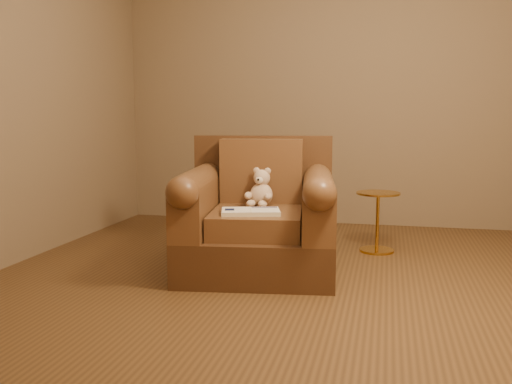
# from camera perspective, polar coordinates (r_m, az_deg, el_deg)

# --- Properties ---
(floor) EXTENTS (4.00, 4.00, 0.00)m
(floor) POSITION_cam_1_polar(r_m,az_deg,el_deg) (3.94, 2.88, -8.38)
(floor) COLOR brown
(floor) RESTS_ON ground
(room) EXTENTS (4.02, 4.02, 2.71)m
(room) POSITION_cam_1_polar(r_m,az_deg,el_deg) (3.84, 3.06, 17.04)
(room) COLOR #836C51
(room) RESTS_ON ground
(armchair) EXTENTS (1.16, 1.12, 0.94)m
(armchair) POSITION_cam_1_polar(r_m,az_deg,el_deg) (4.00, 0.23, -2.79)
(armchair) COLOR #482C18
(armchair) RESTS_ON floor
(teddy_bear) EXTENTS (0.20, 0.23, 0.28)m
(teddy_bear) POSITION_cam_1_polar(r_m,az_deg,el_deg) (4.06, 0.47, 0.07)
(teddy_bear) COLOR beige
(teddy_bear) RESTS_ON armchair
(guidebook) EXTENTS (0.43, 0.32, 0.03)m
(guidebook) POSITION_cam_1_polar(r_m,az_deg,el_deg) (3.74, -0.54, -1.98)
(guidebook) COLOR beige
(guidebook) RESTS_ON armchair
(side_table) EXTENTS (0.34, 0.34, 0.48)m
(side_table) POSITION_cam_1_polar(r_m,az_deg,el_deg) (4.66, 12.06, -2.74)
(side_table) COLOR gold
(side_table) RESTS_ON floor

